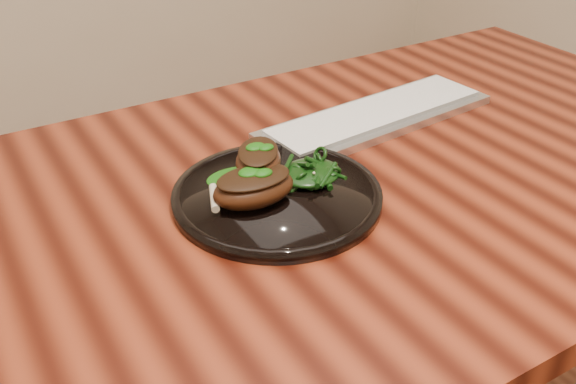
# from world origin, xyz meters

# --- Properties ---
(desk) EXTENTS (1.60, 0.80, 0.75)m
(desk) POSITION_xyz_m (0.00, 0.00, 0.67)
(desk) COLOR #350E06
(desk) RESTS_ON ground
(plate) EXTENTS (0.29, 0.29, 0.02)m
(plate) POSITION_xyz_m (-0.05, -0.01, 0.76)
(plate) COLOR black
(plate) RESTS_ON desk
(lamb_chop_front) EXTENTS (0.12, 0.08, 0.05)m
(lamb_chop_front) POSITION_xyz_m (-0.09, -0.02, 0.79)
(lamb_chop_front) COLOR #3C1B0B
(lamb_chop_front) RESTS_ON plate
(lamb_chop_back) EXTENTS (0.11, 0.11, 0.04)m
(lamb_chop_back) POSITION_xyz_m (-0.06, 0.02, 0.81)
(lamb_chop_back) COLOR #3C1B0B
(lamb_chop_back) RESTS_ON plate
(herb_smear) EXTENTS (0.08, 0.05, 0.00)m
(herb_smear) POSITION_xyz_m (-0.09, 0.05, 0.77)
(herb_smear) COLOR #0A4407
(herb_smear) RESTS_ON plate
(greens_heap) EXTENTS (0.09, 0.08, 0.03)m
(greens_heap) POSITION_xyz_m (0.01, -0.00, 0.78)
(greens_heap) COLOR black
(greens_heap) RESTS_ON plate
(keyboard) EXTENTS (0.45, 0.17, 0.02)m
(keyboard) POSITION_xyz_m (0.22, 0.12, 0.76)
(keyboard) COLOR silver
(keyboard) RESTS_ON desk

